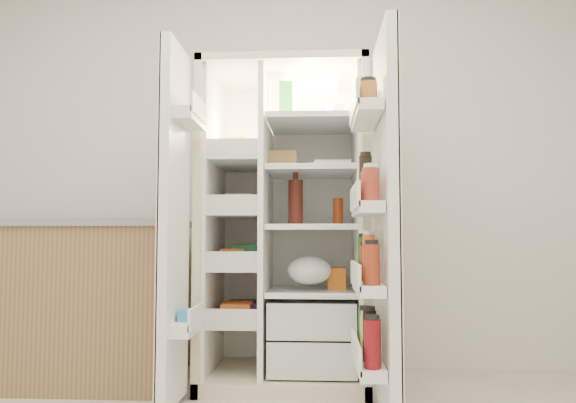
{
  "coord_description": "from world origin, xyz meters",
  "views": [
    {
      "loc": [
        0.3,
        -1.53,
        0.82
      ],
      "look_at": [
        0.14,
        1.25,
        1.01
      ],
      "focal_mm": 34.0,
      "sensor_mm": 36.0,
      "label": 1
    }
  ],
  "objects": [
    {
      "name": "wall_back",
      "position": [
        0.0,
        2.0,
        1.35
      ],
      "size": [
        4.0,
        0.02,
        2.7
      ],
      "primitive_type": "cube",
      "color": "silver",
      "rests_on": "floor"
    },
    {
      "name": "kitchen_counter",
      "position": [
        -1.14,
        1.55,
        0.46
      ],
      "size": [
        1.27,
        0.68,
        0.92
      ],
      "color": "olive",
      "rests_on": "floor"
    },
    {
      "name": "fridge_door",
      "position": [
        0.59,
        0.96,
        0.87
      ],
      "size": [
        0.17,
        0.58,
        1.72
      ],
      "color": "white",
      "rests_on": "floor"
    },
    {
      "name": "freezer_door",
      "position": [
        -0.39,
        1.05,
        0.89
      ],
      "size": [
        0.15,
        0.4,
        1.72
      ],
      "color": "white",
      "rests_on": "floor"
    },
    {
      "name": "refrigerator",
      "position": [
        0.12,
        1.65,
        0.74
      ],
      "size": [
        0.92,
        0.7,
        1.8
      ],
      "color": "beige",
      "rests_on": "floor"
    }
  ]
}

